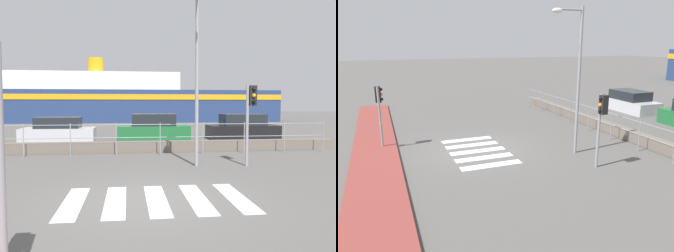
% 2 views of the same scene
% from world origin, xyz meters
% --- Properties ---
extents(ground_plane, '(160.00, 160.00, 0.00)m').
position_xyz_m(ground_plane, '(0.00, 0.00, 0.00)').
color(ground_plane, '#565451').
extents(crosswalk, '(4.05, 2.40, 0.01)m').
position_xyz_m(crosswalk, '(0.20, 0.00, 0.00)').
color(crosswalk, silver).
rests_on(crosswalk, ground_plane).
extents(seawall, '(18.13, 0.55, 0.47)m').
position_xyz_m(seawall, '(0.00, 7.27, 0.23)').
color(seawall, '#6B6056').
rests_on(seawall, ground_plane).
extents(harbor_fence, '(16.36, 0.04, 1.34)m').
position_xyz_m(harbor_fence, '(0.00, 6.39, 0.87)').
color(harbor_fence, gray).
rests_on(harbor_fence, ground_plane).
extents(traffic_light_far, '(0.34, 0.32, 2.74)m').
position_xyz_m(traffic_light_far, '(3.70, 3.57, 2.01)').
color(traffic_light_far, gray).
rests_on(traffic_light_far, ground_plane).
extents(streetlamp, '(0.32, 1.37, 5.86)m').
position_xyz_m(streetlamp, '(1.89, 3.50, 3.67)').
color(streetlamp, gray).
rests_on(streetlamp, ground_plane).
extents(ferry_boat, '(34.82, 7.01, 7.56)m').
position_xyz_m(ferry_boat, '(-0.84, 32.94, 2.45)').
color(ferry_boat, navy).
rests_on(ferry_boat, ground_plane).
extents(parked_car_silver, '(4.05, 1.86, 1.37)m').
position_xyz_m(parked_car_silver, '(-4.34, 12.15, 0.58)').
color(parked_car_silver, '#BCBCC1').
rests_on(parked_car_silver, ground_plane).
extents(parked_car_green, '(4.19, 1.81, 1.54)m').
position_xyz_m(parked_car_green, '(1.07, 12.15, 0.65)').
color(parked_car_green, '#1E6633').
rests_on(parked_car_green, ground_plane).
extents(parked_car_black, '(4.23, 1.82, 1.50)m').
position_xyz_m(parked_car_black, '(6.53, 12.15, 0.64)').
color(parked_car_black, black).
rests_on(parked_car_black, ground_plane).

